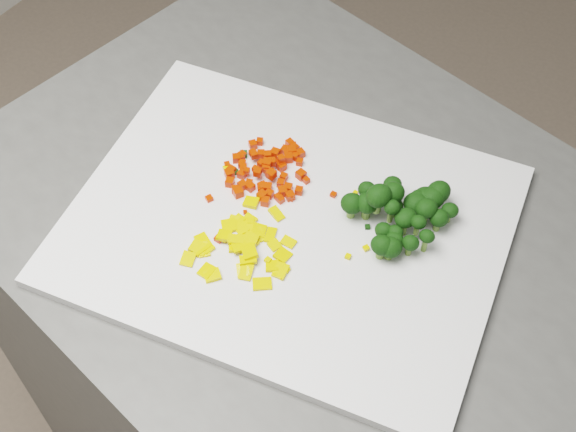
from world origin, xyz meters
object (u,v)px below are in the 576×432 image
Objects in this scene: broccoli_pile at (395,212)px; cutting_board at (288,224)px; carrot_pile at (266,162)px; pepper_pile at (238,242)px; counter_block at (318,391)px.

cutting_board is at bearing -149.76° from broccoli_pile.
carrot_pile is at bearing 144.08° from cutting_board.
broccoli_pile is at bearing 4.46° from carrot_pile.
carrot_pile is 0.12m from pepper_pile.
broccoli_pile is (0.13, 0.12, 0.02)m from pepper_pile.
counter_block is 0.50m from broccoli_pile.
counter_block is 7.02× the size of pepper_pile.
carrot_pile is at bearing 109.94° from pepper_pile.
carrot_pile reaches higher than cutting_board.
pepper_pile is 0.97× the size of broccoli_pile.
broccoli_pile reaches higher than cutting_board.
cutting_board is 3.88× the size of pepper_pile.
broccoli_pile is at bearing 43.07° from pepper_pile.
cutting_board is (-0.04, -0.02, 0.46)m from counter_block.
broccoli_pile is (0.11, 0.06, 0.04)m from cutting_board.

